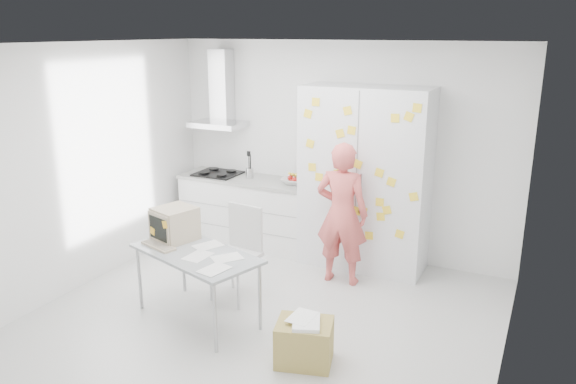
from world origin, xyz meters
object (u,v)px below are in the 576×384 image
at_px(desk, 182,236).
at_px(cardboard_box, 304,342).
at_px(person, 342,214).
at_px(chair, 239,247).

bearing_deg(desk, cardboard_box, 4.30).
xyz_separation_m(person, cardboard_box, (0.30, -1.71, -0.62)).
bearing_deg(chair, desk, -118.16).
xyz_separation_m(person, desk, (-1.22, -1.34, -0.01)).
height_order(person, desk, person).
distance_m(desk, chair, 0.67).
bearing_deg(person, cardboard_box, 96.43).
distance_m(person, cardboard_box, 1.84).
height_order(desk, cardboard_box, desk).
relative_size(person, desk, 1.11).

